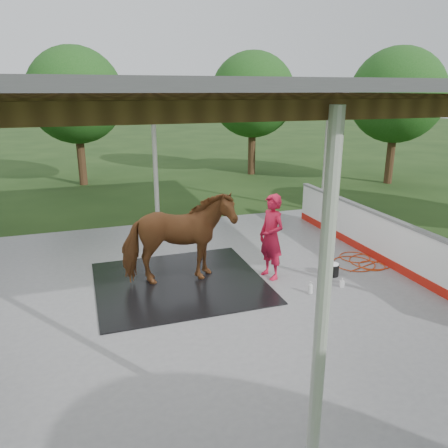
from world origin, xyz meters
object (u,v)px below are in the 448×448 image
object	(u,v)px
horse	(178,239)
handler	(271,237)
dasher_board	(386,241)
wash_bucket	(332,269)

from	to	relation	value
horse	handler	xyz separation A→B (m)	(1.97, -0.33, -0.06)
dasher_board	horse	distance (m)	4.94
handler	wash_bucket	bearing A→B (deg)	60.05
wash_bucket	dasher_board	bearing A→B (deg)	9.06
dasher_board	horse	world-z (taller)	horse
dasher_board	wash_bucket	bearing A→B (deg)	-170.94
horse	wash_bucket	size ratio (longest dim) A/B	7.69
horse	wash_bucket	world-z (taller)	horse
dasher_board	horse	size ratio (longest dim) A/B	3.47
dasher_board	handler	distance (m)	2.95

